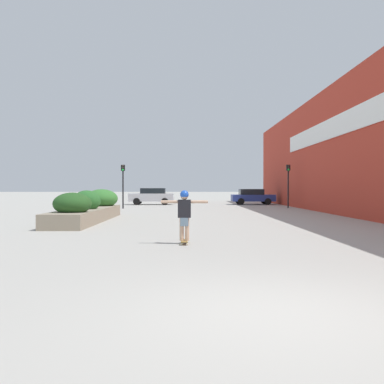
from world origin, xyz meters
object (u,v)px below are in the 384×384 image
object	(u,v)px
skateboard	(184,241)
skateboarder	(184,210)
traffic_light_right	(288,178)
car_center_right	(252,196)
car_center_left	(152,196)
traffic_light_left	(123,178)
car_leftmost	(382,195)

from	to	relation	value
skateboard	skateboarder	xyz separation A→B (m)	(0.00, 0.00, 0.87)
skateboard	traffic_light_right	distance (m)	22.17
car_center_right	skateboard	bearing A→B (deg)	-12.37
skateboard	car_center_left	distance (m)	27.51
skateboard	traffic_light_right	bearing A→B (deg)	69.83
skateboard	car_center_right	size ratio (longest dim) A/B	0.18
car_center_right	traffic_light_right	xyz separation A→B (m)	(1.68, -7.00, 1.52)
car_center_left	traffic_light_right	size ratio (longest dim) A/B	1.23
skateboarder	traffic_light_right	bearing A→B (deg)	69.83
skateboarder	traffic_light_left	size ratio (longest dim) A/B	0.43
car_center_left	traffic_light_left	xyz separation A→B (m)	(-1.55, -7.22, 1.45)
skateboarder	traffic_light_right	world-z (taller)	traffic_light_right
car_leftmost	traffic_light_right	size ratio (longest dim) A/B	1.32
car_center_left	traffic_light_left	distance (m)	7.53
skateboarder	car_center_left	distance (m)	27.50
traffic_light_right	skateboarder	bearing A→B (deg)	-110.54
car_center_left	traffic_light_right	xyz separation A→B (m)	(10.96, -6.66, 1.47)
car_leftmost	traffic_light_right	xyz separation A→B (m)	(-10.51, -7.23, 1.41)
skateboard	car_center_left	xyz separation A→B (m)	(-3.22, 27.31, 0.72)
car_leftmost	traffic_light_left	world-z (taller)	traffic_light_left
skateboarder	traffic_light_right	xyz separation A→B (m)	(7.74, 20.66, 1.33)
car_leftmost	car_center_right	xyz separation A→B (m)	(-12.19, -0.24, -0.11)
car_leftmost	traffic_light_right	distance (m)	12.84
traffic_light_right	car_center_left	bearing A→B (deg)	148.72
car_center_left	car_leftmost	bearing A→B (deg)	-88.46
car_leftmost	traffic_light_left	distance (m)	24.34
skateboard	traffic_light_right	world-z (taller)	traffic_light_right
traffic_light_left	traffic_light_right	size ratio (longest dim) A/B	0.99
traffic_light_left	skateboarder	bearing A→B (deg)	-76.66
traffic_light_left	traffic_light_right	bearing A→B (deg)	2.59
car_center_right	traffic_light_right	size ratio (longest dim) A/B	1.19
car_center_left	traffic_light_left	world-z (taller)	traffic_light_left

